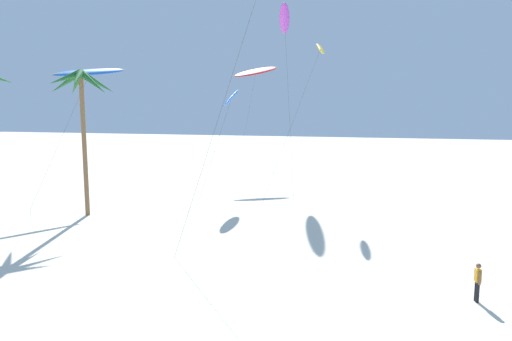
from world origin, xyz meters
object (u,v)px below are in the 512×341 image
(flying_kite_6, at_px, (285,19))
(flying_kite_2, at_px, (256,72))
(person_far_watcher, at_px, (478,281))
(flying_kite_1, at_px, (320,49))
(flying_kite_0, at_px, (231,98))
(palm_tree_3, at_px, (81,92))
(flying_kite_3, at_px, (90,72))

(flying_kite_6, bearing_deg, flying_kite_2, 135.60)
(person_far_watcher, bearing_deg, flying_kite_6, 118.90)
(flying_kite_1, bearing_deg, flying_kite_6, 125.05)
(flying_kite_0, distance_m, flying_kite_2, 13.89)
(flying_kite_2, distance_m, flying_kite_6, 8.16)
(flying_kite_0, bearing_deg, flying_kite_6, 72.26)
(flying_kite_0, relative_size, flying_kite_1, 0.72)
(flying_kite_1, bearing_deg, flying_kite_0, -168.85)
(flying_kite_2, height_order, flying_kite_6, flying_kite_6)
(palm_tree_3, height_order, flying_kite_3, flying_kite_3)
(palm_tree_3, distance_m, flying_kite_2, 24.75)
(flying_kite_3, height_order, person_far_watcher, flying_kite_3)
(flying_kite_0, height_order, flying_kite_2, flying_kite_2)
(flying_kite_2, distance_m, person_far_watcher, 39.53)
(flying_kite_1, height_order, person_far_watcher, flying_kite_1)
(flying_kite_1, relative_size, person_far_watcher, 8.82)
(flying_kite_1, distance_m, flying_kite_2, 15.25)
(flying_kite_1, bearing_deg, flying_kite_2, 129.53)
(flying_kite_2, bearing_deg, flying_kite_1, -50.47)
(flying_kite_0, height_order, flying_kite_1, flying_kite_1)
(flying_kite_2, bearing_deg, palm_tree_3, -104.46)
(palm_tree_3, bearing_deg, flying_kite_6, 60.70)
(flying_kite_0, height_order, flying_kite_3, flying_kite_3)
(person_far_watcher, bearing_deg, flying_kite_3, 153.41)
(palm_tree_3, height_order, flying_kite_0, palm_tree_3)
(palm_tree_3, distance_m, flying_kite_1, 20.27)
(flying_kite_0, xyz_separation_m, flying_kite_1, (7.85, 1.55, 4.28))
(flying_kite_2, relative_size, flying_kite_3, 1.11)
(flying_kite_0, distance_m, flying_kite_1, 9.07)
(flying_kite_1, distance_m, person_far_watcher, 25.96)
(palm_tree_3, xyz_separation_m, flying_kite_1, (15.82, 11.99, 4.10))
(flying_kite_1, distance_m, flying_kite_3, 21.10)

